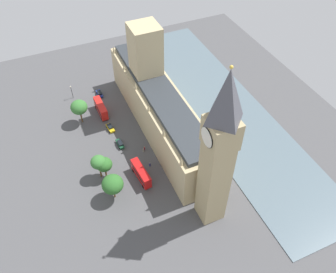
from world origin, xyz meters
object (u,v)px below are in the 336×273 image
(plane_tree_slot_10, at_px, (79,107))
(parliament_building, at_px, (158,104))
(double_decker_bus_kerbside, at_px, (141,173))
(plane_tree_leading, at_px, (113,184))
(pedestrian_by_river_gate, at_px, (143,150))
(plane_tree_midblock, at_px, (104,165))
(plane_tree_slot_11, at_px, (98,162))
(double_decker_bus_under_trees, at_px, (101,108))
(pedestrian_near_tower, at_px, (144,148))
(clock_tower, at_px, (218,153))
(car_yellow_cab_far_end, at_px, (110,128))
(pedestrian_opposite_hall, at_px, (150,164))
(street_lamp_slot_12, at_px, (71,90))
(car_blue_corner, at_px, (100,93))
(car_dark_green_trailing, at_px, (120,144))

(plane_tree_slot_10, bearing_deg, parliament_building, 154.00)
(double_decker_bus_kerbside, distance_m, plane_tree_leading, 11.39)
(pedestrian_by_river_gate, bearing_deg, plane_tree_midblock, -87.93)
(parliament_building, distance_m, double_decker_bus_kerbside, 27.21)
(plane_tree_slot_11, bearing_deg, double_decker_bus_under_trees, -106.28)
(double_decker_bus_kerbside, height_order, plane_tree_slot_11, plane_tree_slot_11)
(pedestrian_near_tower, bearing_deg, clock_tower, 153.49)
(car_yellow_cab_far_end, distance_m, pedestrian_near_tower, 16.74)
(double_decker_bus_under_trees, xyz_separation_m, plane_tree_slot_11, (8.75, 29.95, 4.40))
(plane_tree_slot_10, bearing_deg, pedestrian_opposite_hall, 117.12)
(pedestrian_by_river_gate, bearing_deg, street_lamp_slot_12, -175.27)
(plane_tree_slot_10, bearing_deg, car_yellow_cab_far_end, 136.24)
(clock_tower, distance_m, double_decker_bus_under_trees, 63.87)
(clock_tower, relative_size, plane_tree_leading, 5.67)
(car_blue_corner, relative_size, plane_tree_leading, 0.51)
(clock_tower, bearing_deg, plane_tree_slot_11, -45.72)
(double_decker_bus_under_trees, bearing_deg, clock_tower, -74.87)
(plane_tree_midblock, bearing_deg, car_blue_corner, -102.94)
(clock_tower, bearing_deg, car_blue_corner, -77.69)
(parliament_building, relative_size, plane_tree_leading, 7.43)
(street_lamp_slot_12, bearing_deg, clock_tower, 109.70)
(pedestrian_by_river_gate, relative_size, plane_tree_slot_11, 0.16)
(car_dark_green_trailing, bearing_deg, plane_tree_midblock, -129.89)
(clock_tower, relative_size, car_dark_green_trailing, 10.83)
(car_yellow_cab_far_end, height_order, plane_tree_slot_11, plane_tree_slot_11)
(parliament_building, bearing_deg, pedestrian_by_river_gate, 46.89)
(plane_tree_midblock, bearing_deg, plane_tree_slot_11, -25.22)
(car_yellow_cab_far_end, distance_m, plane_tree_slot_11, 22.73)
(plane_tree_midblock, bearing_deg, parliament_building, -147.37)
(pedestrian_by_river_gate, bearing_deg, plane_tree_slot_11, -91.89)
(car_dark_green_trailing, relative_size, plane_tree_slot_11, 0.53)
(pedestrian_near_tower, xyz_separation_m, plane_tree_slot_11, (17.15, 5.14, 6.29))
(parliament_building, distance_m, car_yellow_cab_far_end, 20.27)
(double_decker_bus_kerbside, relative_size, plane_tree_leading, 1.15)
(parliament_building, distance_m, plane_tree_slot_11, 30.92)
(double_decker_bus_kerbside, relative_size, pedestrian_near_tower, 6.42)
(clock_tower, bearing_deg, parliament_building, -91.16)
(parliament_building, relative_size, car_dark_green_trailing, 14.20)
(pedestrian_near_tower, bearing_deg, pedestrian_by_river_gate, 91.36)
(clock_tower, xyz_separation_m, car_yellow_cab_far_end, (16.62, -46.32, -26.39))
(pedestrian_near_tower, relative_size, plane_tree_midblock, 0.20)
(car_dark_green_trailing, relative_size, plane_tree_leading, 0.52)
(plane_tree_slot_10, bearing_deg, car_dark_green_trailing, 118.20)
(double_decker_bus_kerbside, relative_size, plane_tree_slot_10, 1.07)
(clock_tower, xyz_separation_m, street_lamp_slot_12, (25.12, -70.15, -23.06))
(plane_tree_midblock, xyz_separation_m, street_lamp_slot_12, (0.85, -44.41, -1.74))
(car_dark_green_trailing, distance_m, pedestrian_near_tower, 9.03)
(pedestrian_by_river_gate, xyz_separation_m, plane_tree_midblock, (15.00, 5.28, 5.28))
(car_blue_corner, relative_size, pedestrian_opposite_hall, 2.91)
(plane_tree_slot_11, bearing_deg, pedestrian_near_tower, -163.31)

